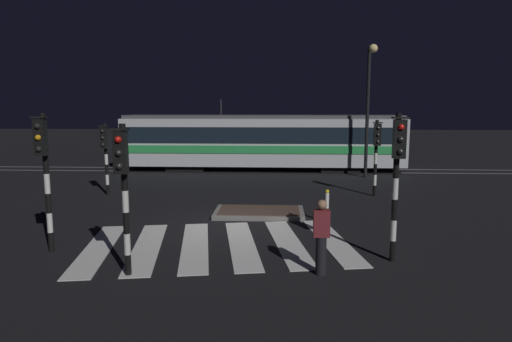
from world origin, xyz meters
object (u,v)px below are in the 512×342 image
object	(u,v)px
traffic_light_corner_near_right	(397,165)
traffic_light_kerb_mid_left	(123,178)
traffic_light_corner_far_right	(377,146)
traffic_light_corner_far_left	(105,148)
pedestrian_waiting_at_kerb	(321,237)
traffic_light_corner_near_left	(44,162)
bollard_island_edge	(327,206)
tram	(263,141)
street_lamp_trackside_right	(369,95)

from	to	relation	value
traffic_light_corner_near_right	traffic_light_kerb_mid_left	xyz separation A→B (m)	(-6.12, -1.25, -0.14)
traffic_light_corner_far_right	traffic_light_corner_far_left	bearing A→B (deg)	-178.53
pedestrian_waiting_at_kerb	traffic_light_corner_far_right	bearing A→B (deg)	70.94
traffic_light_corner_near_left	bollard_island_edge	world-z (taller)	traffic_light_corner_near_left
tram	pedestrian_waiting_at_kerb	distance (m)	16.56
traffic_light_corner_near_right	tram	size ratio (longest dim) A/B	0.22
traffic_light_corner_near_right	pedestrian_waiting_at_kerb	world-z (taller)	traffic_light_corner_near_right
traffic_light_corner_far_right	tram	world-z (taller)	tram
tram	street_lamp_trackside_right	bearing A→B (deg)	-25.33
traffic_light_kerb_mid_left	traffic_light_corner_far_right	size ratio (longest dim) A/B	1.06
traffic_light_corner_far_right	tram	distance (m)	9.00
traffic_light_corner_far_left	street_lamp_trackside_right	xyz separation A→B (m)	(11.91, 5.15, 2.32)
traffic_light_corner_near_left	traffic_light_corner_far_right	bearing A→B (deg)	37.99
traffic_light_corner_far_right	tram	bearing A→B (deg)	123.62
traffic_light_kerb_mid_left	bollard_island_edge	distance (m)	7.09
traffic_light_kerb_mid_left	pedestrian_waiting_at_kerb	world-z (taller)	traffic_light_kerb_mid_left
traffic_light_kerb_mid_left	traffic_light_corner_far_left	distance (m)	9.84
traffic_light_corner_near_left	pedestrian_waiting_at_kerb	size ratio (longest dim) A/B	2.10
traffic_light_corner_far_left	bollard_island_edge	size ratio (longest dim) A/B	2.75
traffic_light_corner_near_right	traffic_light_corner_far_right	bearing A→B (deg)	81.10
traffic_light_corner_near_right	traffic_light_kerb_mid_left	size ratio (longest dim) A/B	1.06
bollard_island_edge	tram	bearing A→B (deg)	101.81
tram	pedestrian_waiting_at_kerb	bearing A→B (deg)	-83.44
pedestrian_waiting_at_kerb	bollard_island_edge	size ratio (longest dim) A/B	1.54
tram	traffic_light_corner_near_left	bearing A→B (deg)	-108.01
traffic_light_corner_far_right	bollard_island_edge	bearing A→B (deg)	-119.04
traffic_light_corner_far_right	bollard_island_edge	size ratio (longest dim) A/B	2.88
street_lamp_trackside_right	tram	distance (m)	6.67
tram	pedestrian_waiting_at_kerb	xyz separation A→B (m)	(1.89, -16.43, -0.87)
traffic_light_corner_near_left	traffic_light_corner_near_right	bearing A→B (deg)	-1.91
street_lamp_trackside_right	bollard_island_edge	bearing A→B (deg)	-108.14
traffic_light_corner_near_left	traffic_light_corner_far_right	xyz separation A→B (m)	(9.94, 7.76, -0.26)
street_lamp_trackside_right	pedestrian_waiting_at_kerb	distance (m)	14.69
traffic_light_corner_near_left	street_lamp_trackside_right	size ratio (longest dim) A/B	0.53
traffic_light_corner_near_right	traffic_light_kerb_mid_left	world-z (taller)	traffic_light_corner_near_right
traffic_light_corner_near_right	tram	world-z (taller)	tram
traffic_light_kerb_mid_left	bollard_island_edge	world-z (taller)	traffic_light_kerb_mid_left
pedestrian_waiting_at_kerb	street_lamp_trackside_right	bearing A→B (deg)	75.12
traffic_light_corner_far_right	pedestrian_waiting_at_kerb	xyz separation A→B (m)	(-3.09, -8.94, -1.23)
pedestrian_waiting_at_kerb	bollard_island_edge	distance (m)	4.53
tram	bollard_island_edge	world-z (taller)	tram
traffic_light_corner_far_left	tram	xyz separation A→B (m)	(6.35, 7.78, -0.26)
street_lamp_trackside_right	pedestrian_waiting_at_kerb	xyz separation A→B (m)	(-3.67, -13.80, -3.46)
traffic_light_corner_far_right	pedestrian_waiting_at_kerb	world-z (taller)	traffic_light_corner_far_right
bollard_island_edge	street_lamp_trackside_right	bearing A→B (deg)	71.86
traffic_light_corner_near_left	traffic_light_corner_far_right	size ratio (longest dim) A/B	1.12
traffic_light_corner_far_right	traffic_light_corner_near_right	bearing A→B (deg)	-98.90
traffic_light_corner_near_left	pedestrian_waiting_at_kerb	bearing A→B (deg)	-9.75
pedestrian_waiting_at_kerb	bollard_island_edge	bearing A→B (deg)	82.23
traffic_light_corner_near_left	pedestrian_waiting_at_kerb	xyz separation A→B (m)	(6.85, -1.18, -1.49)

